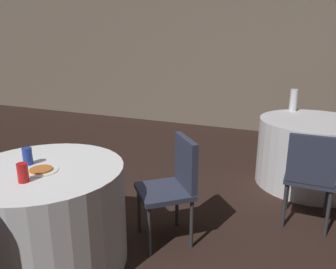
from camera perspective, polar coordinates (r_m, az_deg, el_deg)
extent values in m
plane|color=black|center=(2.75, -15.44, -19.73)|extent=(16.00, 16.00, 0.00)
cube|color=#7A6B5B|center=(6.03, 8.83, 14.39)|extent=(16.00, 0.06, 2.80)
cylinder|color=silver|center=(2.56, -20.10, -13.22)|extent=(1.10, 1.10, 0.74)
cylinder|color=silver|center=(3.99, 23.58, -2.89)|extent=(1.15, 1.15, 0.74)
cube|color=#2D3347|center=(2.62, -0.69, -9.88)|extent=(0.56, 0.56, 0.04)
cube|color=#2D3347|center=(2.59, 3.12, -4.90)|extent=(0.28, 0.32, 0.41)
cylinder|color=#333338|center=(2.55, -3.28, -16.57)|extent=(0.03, 0.03, 0.41)
cylinder|color=#333338|center=(2.84, -5.09, -12.97)|extent=(0.03, 0.03, 0.41)
cylinder|color=#333338|center=(2.64, 4.12, -15.32)|extent=(0.03, 0.03, 0.41)
cylinder|color=#333338|center=(2.92, 1.57, -12.00)|extent=(0.03, 0.03, 0.41)
cube|color=#2D3347|center=(3.12, 23.40, -6.86)|extent=(0.41, 0.41, 0.04)
cube|color=#2D3347|center=(2.88, 23.82, -4.11)|extent=(0.38, 0.06, 0.41)
cylinder|color=#333338|center=(3.37, 20.11, -9.00)|extent=(0.03, 0.03, 0.41)
cylinder|color=#333338|center=(3.38, 25.93, -9.65)|extent=(0.03, 0.03, 0.41)
cylinder|color=#333338|center=(3.06, 19.61, -11.58)|extent=(0.03, 0.03, 0.41)
cylinder|color=#333338|center=(3.07, 26.07, -12.30)|extent=(0.03, 0.03, 0.41)
cylinder|color=white|center=(2.36, -21.23, -5.89)|extent=(0.22, 0.22, 0.01)
cylinder|color=#BC6628|center=(2.36, -21.25, -5.69)|extent=(0.15, 0.15, 0.01)
cylinder|color=red|center=(2.21, -23.96, -6.10)|extent=(0.07, 0.07, 0.12)
cylinder|color=#1E38A5|center=(2.50, -23.27, -3.50)|extent=(0.07, 0.07, 0.12)
cylinder|color=white|center=(4.27, 21.02, 5.60)|extent=(0.09, 0.09, 0.27)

